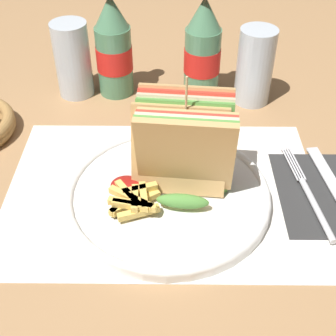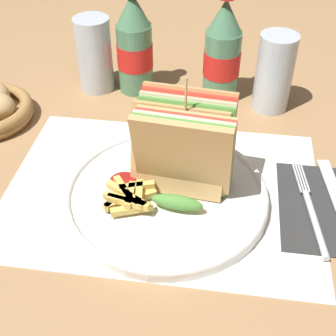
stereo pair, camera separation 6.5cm
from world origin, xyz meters
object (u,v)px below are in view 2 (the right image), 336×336
Objects in this scene: glass_near at (273,78)px; club_sandwich at (184,148)px; glass_far at (94,54)px; fork at (312,212)px; coke_bottle_near at (134,46)px; coke_bottle_far at (222,53)px; plate_main at (166,193)px.

club_sandwich is at bearing -117.37° from glass_near.
glass_near is at bearing -4.02° from glass_far.
club_sandwich is 0.19m from fork.
glass_far reaches higher than fork.
coke_bottle_near reaches higher than glass_far.
club_sandwich is 0.30m from coke_bottle_near.
glass_far is at bearing 134.34° from fork.
coke_bottle_near reaches higher than fork.
club_sandwich is at bearing 164.90° from fork.
glass_far is at bearing 179.81° from coke_bottle_far.
coke_bottle_near is 0.08m from glass_far.
coke_bottle_far reaches higher than fork.
glass_near reaches higher than fork.
fork is at bearing -63.98° from coke_bottle_far.
coke_bottle_far is at bearing -0.19° from glass_far.
club_sandwich is 0.84× the size of coke_bottle_near.
glass_far is (-0.20, 0.27, -0.01)m from club_sandwich.
coke_bottle_far is (-0.14, 0.29, 0.08)m from fork.
glass_near is at bearing -6.45° from coke_bottle_near.
coke_bottle_near and coke_bottle_far have the same top height.
fork is 0.33m from coke_bottle_far.
club_sandwich is (0.02, 0.02, 0.07)m from plate_main.
plate_main is 0.34m from glass_far.
club_sandwich is at bearing -66.12° from coke_bottle_near.
glass_far is at bearing 175.98° from glass_near.
coke_bottle_far is (0.16, -0.01, 0.00)m from coke_bottle_near.
coke_bottle_far is at bearing 166.51° from glass_near.
fork is 0.97× the size of coke_bottle_far.
coke_bottle_far is at bearing 78.36° from plate_main.
coke_bottle_far is at bearing 82.34° from club_sandwich.
plate_main is at bearing 170.24° from fork.
fork is 0.43m from coke_bottle_near.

